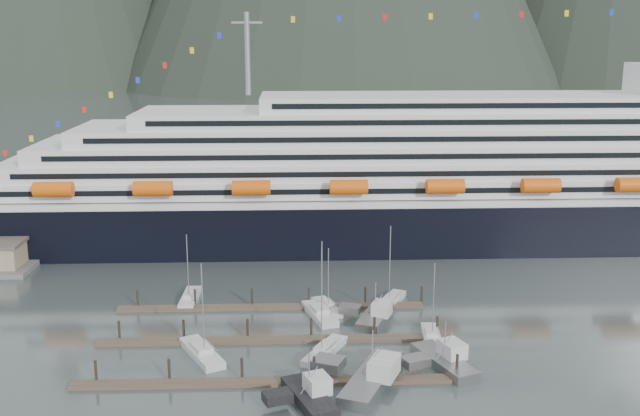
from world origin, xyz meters
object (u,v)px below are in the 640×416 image
(cruise_ship, at_px, (445,184))
(sailboat_e, at_px, (190,298))
(sailboat_d, at_px, (325,351))
(trawler_c, at_px, (371,376))
(trawler_e, at_px, (374,316))
(sailboat_b, at_px, (202,353))
(sailboat_c, at_px, (320,314))
(sailboat_f, at_px, (326,308))
(sailboat_h, at_px, (432,337))
(sailboat_g, at_px, (391,301))
(trawler_d, at_px, (443,360))
(trawler_b, at_px, (308,396))

(cruise_ship, xyz_separation_m, sailboat_e, (-48.22, -34.95, -11.64))
(sailboat_d, xyz_separation_m, trawler_c, (5.25, -8.89, 0.54))
(cruise_ship, distance_m, trawler_e, 50.10)
(sailboat_d, bearing_deg, sailboat_b, 117.69)
(sailboat_c, xyz_separation_m, sailboat_d, (0.15, -13.72, 0.00))
(sailboat_b, xyz_separation_m, sailboat_f, (17.54, 16.52, -0.03))
(sailboat_b, xyz_separation_m, sailboat_c, (16.37, 13.76, -0.01))
(sailboat_d, height_order, sailboat_f, sailboat_d)
(sailboat_f, distance_m, trawler_e, 8.51)
(sailboat_f, relative_size, sailboat_h, 0.89)
(sailboat_c, bearing_deg, trawler_c, 176.95)
(sailboat_c, xyz_separation_m, sailboat_g, (11.61, 5.19, -0.02))
(trawler_d, relative_size, trawler_e, 1.11)
(sailboat_b, distance_m, sailboat_f, 24.10)
(sailboat_f, xyz_separation_m, trawler_d, (14.18, -20.98, 0.49))
(trawler_b, relative_size, trawler_d, 0.91)
(cruise_ship, distance_m, sailboat_b, 72.48)
(sailboat_h, bearing_deg, trawler_e, 50.55)
(sailboat_b, bearing_deg, cruise_ship, -64.41)
(sailboat_b, height_order, trawler_e, sailboat_b)
(sailboat_f, bearing_deg, sailboat_e, 59.65)
(sailboat_g, relative_size, trawler_e, 1.24)
(sailboat_d, distance_m, sailboat_h, 15.94)
(sailboat_b, height_order, sailboat_g, sailboat_b)
(sailboat_f, bearing_deg, trawler_d, -163.33)
(cruise_ship, xyz_separation_m, sailboat_g, (-15.89, -37.56, -11.63))
(cruise_ship, height_order, sailboat_f, cruise_ship)
(sailboat_c, height_order, sailboat_h, sailboat_c)
(sailboat_d, distance_m, sailboat_e, 29.98)
(sailboat_h, distance_m, trawler_c, 16.66)
(sailboat_e, bearing_deg, trawler_d, -124.19)
(sailboat_e, bearing_deg, sailboat_f, -101.35)
(sailboat_c, xyz_separation_m, trawler_d, (15.35, -18.21, 0.46))
(cruise_ship, xyz_separation_m, sailboat_b, (-43.87, -56.51, -11.61))
(sailboat_f, relative_size, trawler_d, 0.89)
(sailboat_d, relative_size, sailboat_f, 1.45)
(sailboat_b, distance_m, trawler_b, 19.41)
(sailboat_d, height_order, trawler_d, sailboat_d)
(sailboat_b, xyz_separation_m, trawler_b, (13.95, -13.48, 0.44))
(sailboat_h, bearing_deg, sailboat_b, 103.20)
(trawler_d, bearing_deg, trawler_c, 92.43)
(cruise_ship, height_order, trawler_d, cruise_ship)
(sailboat_b, bearing_deg, trawler_b, -160.59)
(sailboat_c, distance_m, sailboat_e, 22.14)
(cruise_ship, bearing_deg, sailboat_h, -102.99)
(sailboat_f, bearing_deg, sailboat_g, -94.35)
(sailboat_e, bearing_deg, sailboat_d, -134.28)
(trawler_d, distance_m, trawler_e, 17.66)
(sailboat_e, distance_m, trawler_d, 44.48)
(trawler_b, relative_size, trawler_e, 1.01)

